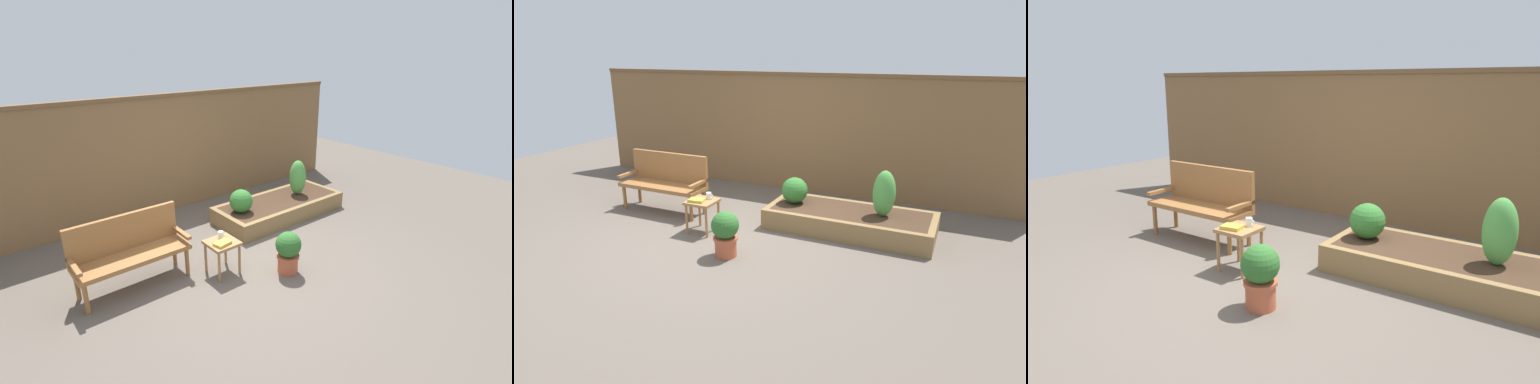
# 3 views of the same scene
# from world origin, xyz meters

# --- Properties ---
(ground_plane) EXTENTS (14.00, 14.00, 0.00)m
(ground_plane) POSITION_xyz_m (0.00, 0.00, 0.00)
(ground_plane) COLOR #60564C
(fence_back) EXTENTS (8.40, 0.14, 2.16)m
(fence_back) POSITION_xyz_m (0.00, 2.60, 1.09)
(fence_back) COLOR brown
(fence_back) RESTS_ON ground_plane
(garden_bench) EXTENTS (1.44, 0.48, 0.94)m
(garden_bench) POSITION_xyz_m (-1.40, 0.66, 0.54)
(garden_bench) COLOR #936033
(garden_bench) RESTS_ON ground_plane
(side_table) EXTENTS (0.40, 0.40, 0.48)m
(side_table) POSITION_xyz_m (-0.34, 0.11, 0.40)
(side_table) COLOR #9E7042
(side_table) RESTS_ON ground_plane
(cup_on_table) EXTENTS (0.11, 0.08, 0.09)m
(cup_on_table) POSITION_xyz_m (-0.29, 0.21, 0.53)
(cup_on_table) COLOR white
(cup_on_table) RESTS_ON side_table
(book_on_table) EXTENTS (0.24, 0.18, 0.04)m
(book_on_table) POSITION_xyz_m (-0.38, 0.04, 0.50)
(book_on_table) COLOR gold
(book_on_table) RESTS_ON side_table
(potted_boxwood) EXTENTS (0.35, 0.35, 0.60)m
(potted_boxwood) POSITION_xyz_m (0.36, -0.44, 0.33)
(potted_boxwood) COLOR #B75638
(potted_boxwood) RESTS_ON ground_plane
(raised_planter_bed) EXTENTS (2.40, 1.00, 0.30)m
(raised_planter_bed) POSITION_xyz_m (1.57, 1.06, 0.15)
(raised_planter_bed) COLOR olive
(raised_planter_bed) RESTS_ON ground_plane
(shrub_near_bench) EXTENTS (0.39, 0.39, 0.39)m
(shrub_near_bench) POSITION_xyz_m (0.70, 1.06, 0.50)
(shrub_near_bench) COLOR brown
(shrub_near_bench) RESTS_ON raised_planter_bed
(shrub_far_corner) EXTENTS (0.31, 0.31, 0.66)m
(shrub_far_corner) POSITION_xyz_m (2.03, 1.06, 0.63)
(shrub_far_corner) COLOR brown
(shrub_far_corner) RESTS_ON raised_planter_bed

